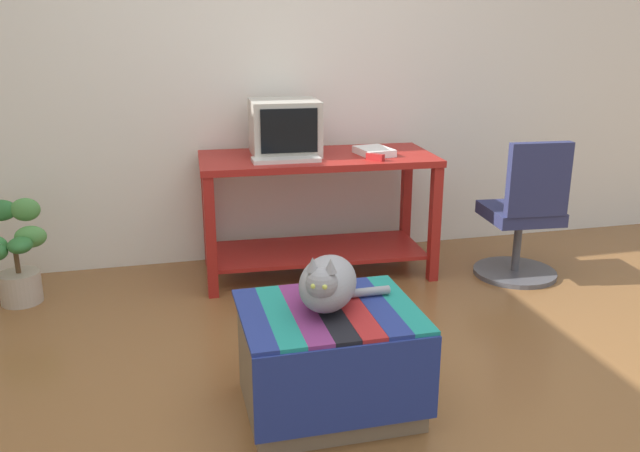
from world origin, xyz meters
The scene contains 12 objects.
ground_plane centered at (0.00, 0.00, 0.00)m, with size 14.00×14.00×0.00m, color brown.
back_wall centered at (0.00, 2.05, 1.30)m, with size 8.00×0.10×2.60m, color silver.
desk centered at (0.23, 1.60, 0.52)m, with size 1.47×0.71×0.77m.
tv_monitor centered at (0.04, 1.69, 0.93)m, with size 0.43×0.41×0.33m.
keyboard centered at (0.01, 1.47, 0.78)m, with size 0.40×0.15×0.02m, color beige.
book centered at (0.58, 1.53, 0.79)m, with size 0.19×0.25×0.04m, color white.
ottoman_with_blanket centered at (-0.10, 0.05, 0.23)m, with size 0.71×0.60×0.45m.
cat centered at (-0.10, 0.07, 0.56)m, with size 0.46×0.44×0.26m.
potted_plant centered at (-1.55, 1.54, 0.27)m, with size 0.36×0.32×0.60m.
office_chair centered at (1.44, 1.19, 0.39)m, with size 0.52×0.52×0.89m.
stapler centered at (0.53, 1.37, 0.79)m, with size 0.04×0.11×0.04m, color #A31E1E.
pen centered at (0.65, 1.63, 0.77)m, with size 0.01×0.01×0.14m, color black.
Camera 1 is at (-0.72, -2.29, 1.56)m, focal length 36.97 mm.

